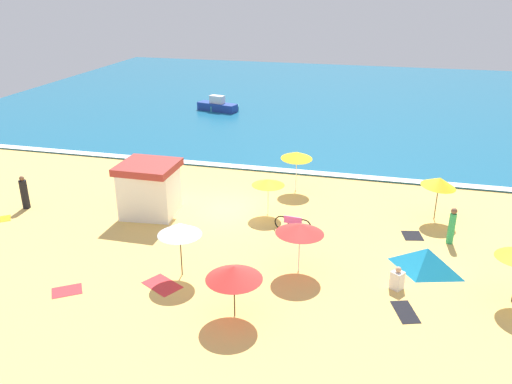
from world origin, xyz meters
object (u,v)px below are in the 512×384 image
at_px(beachgoer_5, 452,226).
at_px(parked_bicycle, 293,223).
at_px(beach_umbrella_6, 300,229).
at_px(small_boat_1, 225,108).
at_px(lifeguard_cabana, 150,188).
at_px(beach_umbrella_4, 234,273).
at_px(beach_umbrella_0, 179,229).
at_px(beach_umbrella_3, 297,155).
at_px(beach_umbrella_5, 439,182).
at_px(beachgoer_2, 397,279).
at_px(small_boat_0, 217,106).
at_px(beach_umbrella_2, 268,182).
at_px(beach_tent, 427,259).
at_px(beachgoer_0, 24,193).

bearing_deg(beachgoer_5, parked_bicycle, -175.79).
relative_size(beach_umbrella_6, parked_bicycle, 1.51).
bearing_deg(small_boat_1, lifeguard_cabana, -82.40).
relative_size(lifeguard_cabana, beach_umbrella_4, 0.98).
xyz_separation_m(beach_umbrella_0, beach_umbrella_3, (2.86, 10.16, 0.01)).
height_order(beach_umbrella_5, beachgoer_2, beach_umbrella_5).
xyz_separation_m(beach_umbrella_0, small_boat_1, (-6.72, 27.29, -1.75)).
relative_size(small_boat_0, small_boat_1, 1.40).
bearing_deg(beach_umbrella_2, beach_umbrella_4, -84.75).
height_order(beach_umbrella_0, beach_umbrella_5, beach_umbrella_0).
height_order(beach_umbrella_0, beach_umbrella_2, beach_umbrella_0).
distance_m(beach_umbrella_4, beachgoer_2, 6.62).
distance_m(beach_umbrella_2, small_boat_1, 22.47).
relative_size(beach_umbrella_3, beach_umbrella_6, 0.88).
xyz_separation_m(beach_tent, beachgoer_5, (1.17, 2.73, 0.35)).
distance_m(beach_umbrella_2, small_boat_0, 22.38).
height_order(beach_umbrella_0, beachgoer_5, beach_umbrella_0).
xyz_separation_m(beach_tent, beachgoer_0, (-20.03, 1.41, 0.33)).
bearing_deg(beach_umbrella_4, beach_tent, 36.48).
bearing_deg(beachgoer_2, lifeguard_cabana, 161.18).
bearing_deg(beach_umbrella_6, beach_umbrella_5, 48.75).
bearing_deg(beachgoer_0, small_boat_0, 82.18).
bearing_deg(beach_umbrella_5, parked_bicycle, -155.83).
relative_size(beach_tent, small_boat_0, 0.73).
xyz_separation_m(beach_umbrella_2, small_boat_1, (-8.77, 20.64, -1.40)).
height_order(beach_umbrella_0, beach_umbrella_4, beach_umbrella_0).
relative_size(beach_umbrella_4, small_boat_1, 1.05).
relative_size(beach_umbrella_3, beach_umbrella_5, 1.04).
height_order(beach_umbrella_6, beachgoer_5, beach_umbrella_6).
bearing_deg(beach_tent, beach_umbrella_6, -165.11).
height_order(beach_tent, beachgoer_0, beachgoer_0).
bearing_deg(lifeguard_cabana, beach_tent, -10.25).
xyz_separation_m(beachgoer_2, small_boat_1, (-15.18, 26.19, -0.08)).
relative_size(parked_bicycle, small_boat_1, 0.67).
distance_m(beach_umbrella_6, parked_bicycle, 3.98).
bearing_deg(parked_bicycle, beach_umbrella_0, -125.68).
distance_m(beach_tent, small_boat_0, 29.44).
bearing_deg(beach_umbrella_2, parked_bicycle, -45.37).
bearing_deg(lifeguard_cabana, small_boat_0, 99.22).
distance_m(beach_umbrella_0, beachgoer_5, 12.21).
bearing_deg(beach_umbrella_5, beach_umbrella_0, -141.97).
xyz_separation_m(beach_umbrella_3, small_boat_0, (-10.16, 16.78, -1.53)).
xyz_separation_m(beach_tent, small_boat_1, (-16.34, 24.44, -0.17)).
relative_size(beach_umbrella_3, beach_tent, 0.87).
bearing_deg(beachgoer_5, beach_umbrella_5, 102.09).
bearing_deg(beachgoer_2, small_boat_0, 121.37).
xyz_separation_m(beach_umbrella_2, beach_tent, (7.57, -3.80, -1.22)).
bearing_deg(beachgoer_0, beachgoer_5, 3.56).
xyz_separation_m(beach_umbrella_6, beachgoer_5, (6.26, 4.08, -1.06)).
distance_m(beach_tent, beachgoer_2, 2.10).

